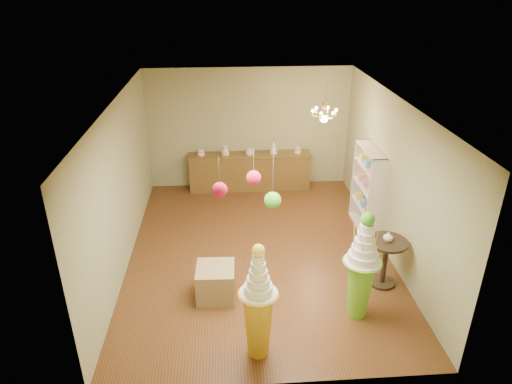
{
  "coord_description": "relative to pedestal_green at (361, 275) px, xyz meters",
  "views": [
    {
      "loc": [
        -0.6,
        -7.62,
        4.95
      ],
      "look_at": [
        -0.05,
        0.0,
        1.3
      ],
      "focal_mm": 32.0,
      "sensor_mm": 36.0,
      "label": 1
    }
  ],
  "objects": [
    {
      "name": "wall_left",
      "position": [
        -3.93,
        1.96,
        0.74
      ],
      "size": [
        0.04,
        6.5,
        3.0
      ],
      "primitive_type": "cube",
      "color": "gray",
      "rests_on": "ground"
    },
    {
      "name": "wall_front",
      "position": [
        -1.43,
        -1.29,
        0.74
      ],
      "size": [
        5.0,
        0.04,
        3.0
      ],
      "primitive_type": "cube",
      "color": "gray",
      "rests_on": "ground"
    },
    {
      "name": "pom_red_right",
      "position": [
        -1.66,
        -0.08,
        1.73
      ],
      "size": [
        0.2,
        0.2,
        0.61
      ],
      "color": "#3B352A",
      "rests_on": "ceiling"
    },
    {
      "name": "sideboard",
      "position": [
        -1.43,
        4.93,
        -0.28
      ],
      "size": [
        3.04,
        0.54,
        1.16
      ],
      "color": "brown",
      "rests_on": "floor"
    },
    {
      "name": "shelving_unit",
      "position": [
        0.91,
        2.76,
        0.14
      ],
      "size": [
        0.33,
        1.2,
        1.8
      ],
      "color": "beige",
      "rests_on": "floor"
    },
    {
      "name": "pedestal_orange",
      "position": [
        -1.65,
        -0.71,
        -0.06
      ],
      "size": [
        0.68,
        0.68,
        1.83
      ],
      "rotation": [
        0.0,
        0.0,
        0.42
      ],
      "color": "gold",
      "rests_on": "floor"
    },
    {
      "name": "pom_red_left",
      "position": [
        -2.12,
        -0.47,
        1.75
      ],
      "size": [
        0.2,
        0.2,
        0.59
      ],
      "color": "#3B352A",
      "rests_on": "ceiling"
    },
    {
      "name": "round_table",
      "position": [
        0.67,
        0.76,
        -0.19
      ],
      "size": [
        0.81,
        0.81,
        0.88
      ],
      "rotation": [
        0.0,
        0.0,
        -0.21
      ],
      "color": "black",
      "rests_on": "floor"
    },
    {
      "name": "ceiling",
      "position": [
        -1.43,
        1.96,
        2.24
      ],
      "size": [
        6.5,
        6.5,
        0.0
      ],
      "primitive_type": "plane",
      "rotation": [
        3.14,
        0.0,
        0.0
      ],
      "color": "white",
      "rests_on": "ground"
    },
    {
      "name": "chandelier",
      "position": [
        0.04,
        3.43,
        1.54
      ],
      "size": [
        0.59,
        0.59,
        0.85
      ],
      "rotation": [
        0.0,
        0.0,
        0.04
      ],
      "color": "#E3A750",
      "rests_on": "ceiling"
    },
    {
      "name": "pedestal_green",
      "position": [
        0.0,
        0.0,
        0.0
      ],
      "size": [
        0.64,
        0.64,
        1.85
      ],
      "rotation": [
        0.0,
        0.0,
        0.14
      ],
      "color": "#68B227",
      "rests_on": "floor"
    },
    {
      "name": "vase",
      "position": [
        0.67,
        0.76,
        0.2
      ],
      "size": [
        0.21,
        0.21,
        0.17
      ],
      "primitive_type": "imported",
      "rotation": [
        0.0,
        0.0,
        0.36
      ],
      "color": "beige",
      "rests_on": "round_table"
    },
    {
      "name": "pom_green_mid",
      "position": [
        -1.38,
        0.1,
        1.29
      ],
      "size": [
        0.25,
        0.25,
        1.07
      ],
      "color": "#3B352A",
      "rests_on": "ceiling"
    },
    {
      "name": "burlap_riser",
      "position": [
        -2.26,
        0.62,
        -0.47
      ],
      "size": [
        0.66,
        0.66,
        0.57
      ],
      "primitive_type": "cube",
      "rotation": [
        0.0,
        0.0,
        -0.04
      ],
      "color": "#937A50",
      "rests_on": "floor"
    },
    {
      "name": "wall_back",
      "position": [
        -1.43,
        5.21,
        0.74
      ],
      "size": [
        5.0,
        0.04,
        3.0
      ],
      "primitive_type": "cube",
      "color": "gray",
      "rests_on": "ground"
    },
    {
      "name": "wall_right",
      "position": [
        1.07,
        1.96,
        0.74
      ],
      "size": [
        0.04,
        6.5,
        3.0
      ],
      "primitive_type": "cube",
      "color": "gray",
      "rests_on": "ground"
    },
    {
      "name": "floor",
      "position": [
        -1.43,
        1.96,
        -0.76
      ],
      "size": [
        6.5,
        6.5,
        0.0
      ],
      "primitive_type": "plane",
      "color": "#522F16",
      "rests_on": "ground"
    }
  ]
}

